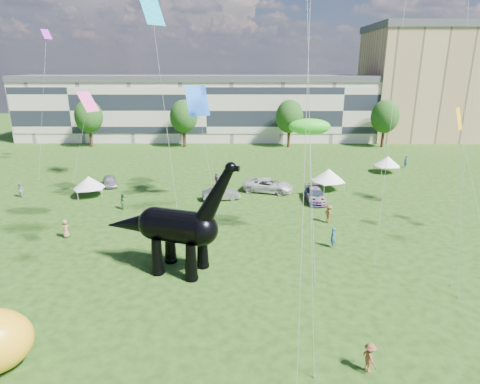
{
  "coord_description": "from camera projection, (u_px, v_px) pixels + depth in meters",
  "views": [
    {
      "loc": [
        -1.01,
        -23.39,
        14.87
      ],
      "look_at": [
        -1.14,
        8.0,
        5.0
      ],
      "focal_mm": 30.0,
      "sensor_mm": 36.0,
      "label": 1
    }
  ],
  "objects": [
    {
      "name": "ground",
      "position": [
        257.0,
        299.0,
        26.77
      ],
      "size": [
        220.0,
        220.0,
        0.0
      ],
      "primitive_type": "plane",
      "color": "#16330C",
      "rests_on": "ground"
    },
    {
      "name": "tree_mid_right",
      "position": [
        290.0,
        114.0,
        75.41
      ],
      "size": [
        5.2,
        5.2,
        9.44
      ],
      "color": "#382314",
      "rests_on": "ground"
    },
    {
      "name": "dinosaur_sculpture",
      "position": [
        173.0,
        228.0,
        29.71
      ],
      "size": [
        11.04,
        5.09,
        9.12
      ],
      "rotation": [
        0.0,
        0.0,
        -0.32
      ],
      "color": "black",
      "rests_on": "ground"
    },
    {
      "name": "apartment_block",
      "position": [
        434.0,
        85.0,
        85.31
      ],
      "size": [
        28.0,
        18.0,
        22.0
      ],
      "primitive_type": "cube",
      "color": "tan",
      "rests_on": "ground"
    },
    {
      "name": "car_grey",
      "position": [
        221.0,
        194.0,
        46.5
      ],
      "size": [
        4.53,
        2.39,
        1.42
      ],
      "primitive_type": "imported",
      "rotation": [
        0.0,
        0.0,
        1.79
      ],
      "color": "gray",
      "rests_on": "ground"
    },
    {
      "name": "tree_mid_left",
      "position": [
        184.0,
        114.0,
        75.49
      ],
      "size": [
        5.2,
        5.2,
        9.44
      ],
      "color": "#382314",
      "rests_on": "ground"
    },
    {
      "name": "gazebo_far",
      "position": [
        387.0,
        161.0,
        58.12
      ],
      "size": [
        3.77,
        3.77,
        2.44
      ],
      "rotation": [
        0.0,
        0.0,
        0.08
      ],
      "color": "white",
      "rests_on": "ground"
    },
    {
      "name": "gazebo_near",
      "position": [
        329.0,
        175.0,
        49.92
      ],
      "size": [
        5.02,
        5.02,
        2.72
      ],
      "rotation": [
        0.0,
        0.0,
        0.36
      ],
      "color": "white",
      "rests_on": "ground"
    },
    {
      "name": "car_white",
      "position": [
        268.0,
        185.0,
        49.4
      ],
      "size": [
        6.55,
        4.34,
        1.67
      ],
      "primitive_type": "imported",
      "rotation": [
        0.0,
        0.0,
        1.29
      ],
      "color": "silver",
      "rests_on": "ground"
    },
    {
      "name": "tree_far_right",
      "position": [
        385.0,
        114.0,
        75.33
      ],
      "size": [
        5.2,
        5.2,
        9.44
      ],
      "color": "#382314",
      "rests_on": "ground"
    },
    {
      "name": "tree_far_left",
      "position": [
        88.0,
        114.0,
        75.57
      ],
      "size": [
        5.2,
        5.2,
        9.44
      ],
      "color": "#382314",
      "rests_on": "ground"
    },
    {
      "name": "terrace_row",
      "position": [
        209.0,
        110.0,
        84.15
      ],
      "size": [
        78.0,
        11.0,
        12.0
      ],
      "primitive_type": "cube",
      "color": "beige",
      "rests_on": "ground"
    },
    {
      "name": "car_dark",
      "position": [
        315.0,
        195.0,
        45.99
      ],
      "size": [
        2.08,
        5.07,
        1.47
      ],
      "primitive_type": "imported",
      "rotation": [
        0.0,
        0.0,
        0.0
      ],
      "color": "#595960",
      "rests_on": "ground"
    },
    {
      "name": "visitors",
      "position": [
        223.0,
        211.0,
        40.58
      ],
      "size": [
        52.06,
        43.99,
        1.86
      ],
      "color": "brown",
      "rests_on": "ground"
    },
    {
      "name": "car_silver",
      "position": [
        110.0,
        181.0,
        51.95
      ],
      "size": [
        2.93,
        4.29,
        1.36
      ],
      "primitive_type": "imported",
      "rotation": [
        0.0,
        0.0,
        0.37
      ],
      "color": "#B4B3B8",
      "rests_on": "ground"
    },
    {
      "name": "gazebo_left",
      "position": [
        89.0,
        182.0,
        47.44
      ],
      "size": [
        4.53,
        4.53,
        2.48
      ],
      "rotation": [
        0.0,
        0.0,
        0.33
      ],
      "color": "silver",
      "rests_on": "ground"
    }
  ]
}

